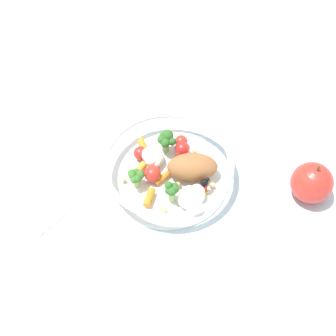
{
  "coord_description": "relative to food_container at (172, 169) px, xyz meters",
  "views": [
    {
      "loc": [
        0.12,
        -0.44,
        0.65
      ],
      "look_at": [
        0.01,
        -0.01,
        0.03
      ],
      "focal_mm": 47.26,
      "sensor_mm": 36.0,
      "label": 1
    }
  ],
  "objects": [
    {
      "name": "loose_apple",
      "position": [
        0.23,
        0.03,
        0.01
      ],
      "size": [
        0.07,
        0.07,
        0.08
      ],
      "color": "red",
      "rests_on": "ground_plane"
    },
    {
      "name": "folded_napkin",
      "position": [
        -0.21,
        -0.1,
        -0.02
      ],
      "size": [
        0.15,
        0.15,
        0.01
      ],
      "primitive_type": "cube",
      "rotation": [
        0.0,
        0.0,
        -0.47
      ],
      "color": "silver",
      "rests_on": "ground_plane"
    },
    {
      "name": "ground_plane",
      "position": [
        -0.01,
        0.01,
        -0.03
      ],
      "size": [
        2.4,
        2.4,
        0.0
      ],
      "primitive_type": "plane",
      "color": "silver"
    },
    {
      "name": "food_container",
      "position": [
        0.0,
        0.0,
        0.0
      ],
      "size": [
        0.23,
        0.23,
        0.05
      ],
      "color": "white",
      "rests_on": "ground_plane"
    }
  ]
}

